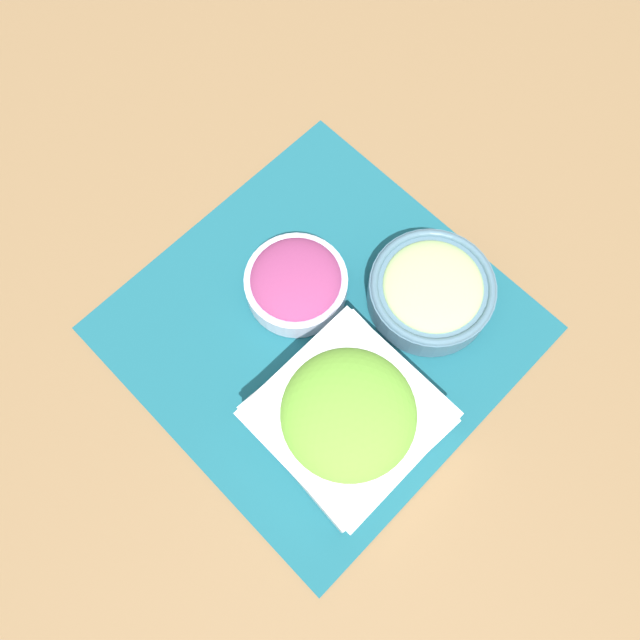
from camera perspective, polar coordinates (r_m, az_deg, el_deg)
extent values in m
plane|color=olive|center=(0.85, 0.00, -0.76)|extent=(3.00, 3.00, 0.00)
cube|color=#195B6B|center=(0.84, 0.00, -0.72)|extent=(0.48, 0.48, 0.00)
cylinder|color=silver|center=(0.84, -2.18, 3.21)|extent=(0.14, 0.14, 0.04)
torus|color=silver|center=(0.83, -2.23, 3.73)|extent=(0.14, 0.14, 0.01)
ellipsoid|color=#93386B|center=(0.83, -2.23, 3.73)|extent=(0.12, 0.12, 0.04)
cube|color=white|center=(0.78, 2.52, -9.03)|extent=(0.20, 0.20, 0.06)
cube|color=white|center=(0.75, 2.63, -8.55)|extent=(0.19, 0.19, 0.00)
ellipsoid|color=#6BAD38|center=(0.75, 2.62, -8.58)|extent=(0.16, 0.16, 0.07)
cylinder|color=slate|center=(0.85, 10.05, 2.50)|extent=(0.17, 0.17, 0.05)
torus|color=slate|center=(0.83, 10.31, 3.08)|extent=(0.16, 0.16, 0.01)
ellipsoid|color=#A8CC7F|center=(0.83, 10.31, 3.08)|extent=(0.13, 0.13, 0.03)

